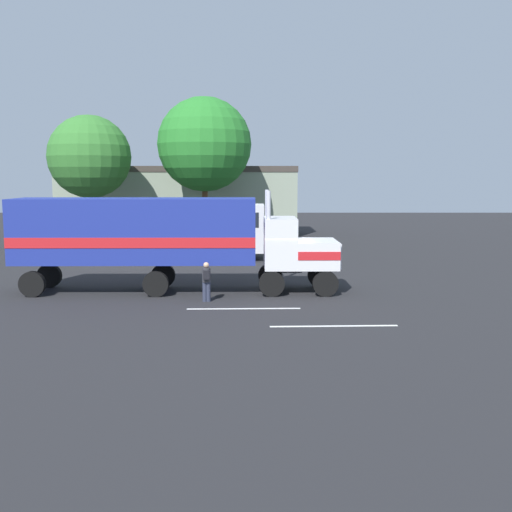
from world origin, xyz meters
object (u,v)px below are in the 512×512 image
semi_truck (159,235)px  tree_center (87,157)px  parked_bus (173,226)px  tree_left (202,145)px  person_bystander (205,280)px

semi_truck → tree_center: 21.76m
parked_bus → tree_center: 12.66m
tree_left → tree_center: (-8.69, -0.42, -0.94)m
parked_bus → tree_left: size_ratio=0.99×
tree_left → tree_center: size_ratio=1.14×
semi_truck → person_bystander: size_ratio=8.71×
tree_left → tree_center: 8.75m
person_bystander → tree_center: size_ratio=0.17×
person_bystander → tree_left: size_ratio=0.15×
tree_center → parked_bus: bearing=-49.9°
semi_truck → parked_bus: semi_truck is taller
person_bystander → parked_bus: size_ratio=0.15×
person_bystander → tree_center: tree_center is taller
semi_truck → tree_center: (-8.45, 19.63, 4.07)m
tree_left → person_bystander: bearing=-85.1°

